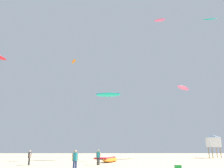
# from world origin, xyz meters

# --- Properties ---
(person_foreground) EXTENTS (0.49, 0.37, 1.64)m
(person_foreground) POSITION_xyz_m (-3.05, 5.19, 0.96)
(person_foreground) COLOR navy
(person_foreground) RESTS_ON ground
(person_midground) EXTENTS (0.35, 0.45, 1.54)m
(person_midground) POSITION_xyz_m (-8.98, 11.59, 0.90)
(person_midground) COLOR #2D2D33
(person_midground) RESTS_ON ground
(person_left) EXTENTS (0.51, 0.36, 1.60)m
(person_left) POSITION_xyz_m (-1.52, 11.66, 0.94)
(person_left) COLOR #2D2D33
(person_left) RESTS_ON ground
(kite_grounded_near) EXTENTS (2.82, 5.39, 0.66)m
(kite_grounded_near) POSITION_xyz_m (-0.21, 16.96, 0.30)
(kite_grounded_near) COLOR orange
(kite_grounded_near) RESTS_ON ground
(kite_grounded_mid) EXTENTS (3.21, 1.40, 0.38)m
(kite_grounded_mid) POSITION_xyz_m (-1.42, 22.71, 0.18)
(kite_grounded_mid) COLOR red
(kite_grounded_mid) RESTS_ON ground
(lifeguard_tower) EXTENTS (2.30, 2.30, 4.15)m
(lifeguard_tower) POSITION_xyz_m (18.96, 28.43, 3.05)
(lifeguard_tower) COLOR #8C704C
(lifeguard_tower) RESTS_ON ground
(cooler_box) EXTENTS (0.56, 0.36, 0.32)m
(cooler_box) POSITION_xyz_m (5.88, 7.45, 0.16)
(cooler_box) COLOR green
(cooler_box) RESTS_ON ground
(kite_aloft_1) EXTENTS (3.78, 4.05, 0.48)m
(kite_aloft_1) POSITION_xyz_m (13.87, 27.12, 12.86)
(kite_aloft_1) COLOR #E5598C
(kite_aloft_2) EXTENTS (4.27, 1.58, 0.75)m
(kite_aloft_2) POSITION_xyz_m (-0.59, 22.53, 10.42)
(kite_aloft_2) COLOR #19B29E
(kite_aloft_3) EXTENTS (2.20, 1.11, 0.48)m
(kite_aloft_3) POSITION_xyz_m (9.29, 23.55, 25.49)
(kite_aloft_3) COLOR #E5598C
(kite_aloft_4) EXTENTS (1.94, 3.27, 0.47)m
(kite_aloft_4) POSITION_xyz_m (-10.16, 41.65, 24.25)
(kite_aloft_4) COLOR orange
(kite_aloft_5) EXTENTS (2.64, 1.20, 0.62)m
(kite_aloft_5) POSITION_xyz_m (19.03, 23.56, 25.76)
(kite_aloft_5) COLOR #19B29E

